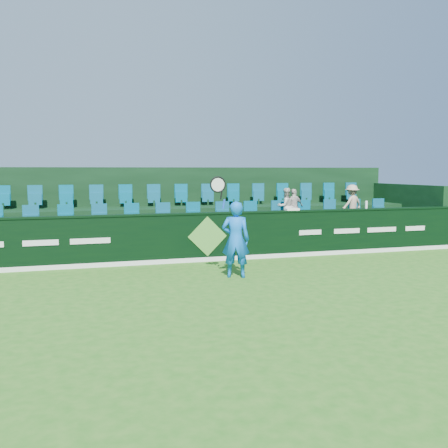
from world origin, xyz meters
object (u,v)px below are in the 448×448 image
object	(u,v)px
spectator_right	(352,204)
drinks_bottle	(366,205)
spectator_left	(286,206)
towel	(292,209)
spectator_middle	(294,207)
tennis_player	(235,239)

from	to	relation	value
spectator_right	drinks_bottle	distance (m)	1.13
spectator_left	towel	bearing A→B (deg)	68.25
spectator_left	spectator_middle	size ratio (longest dim) A/B	1.03
spectator_left	tennis_player	bearing A→B (deg)	44.05
spectator_left	towel	xyz separation A→B (m)	(-0.30, -1.12, 0.00)
spectator_left	drinks_bottle	world-z (taller)	spectator_left
towel	spectator_left	bearing A→B (deg)	75.12
spectator_left	drinks_bottle	bearing A→B (deg)	145.70
spectator_middle	spectator_right	bearing A→B (deg)	166.58
tennis_player	spectator_right	xyz separation A→B (m)	(5.06, 3.36, 0.51)
tennis_player	towel	xyz separation A→B (m)	(2.43, 2.24, 0.47)
tennis_player	spectator_middle	distance (m)	4.54
spectator_middle	drinks_bottle	size ratio (longest dim) A/B	4.83
towel	tennis_player	bearing A→B (deg)	-137.34
tennis_player	spectator_middle	world-z (taller)	tennis_player
tennis_player	towel	bearing A→B (deg)	42.66
spectator_left	drinks_bottle	size ratio (longest dim) A/B	4.96
spectator_left	towel	size ratio (longest dim) A/B	2.94
spectator_right	tennis_player	bearing A→B (deg)	16.02
towel	spectator_right	bearing A→B (deg)	23.08
drinks_bottle	tennis_player	bearing A→B (deg)	-155.35
spectator_left	spectator_middle	bearing A→B (deg)	173.13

